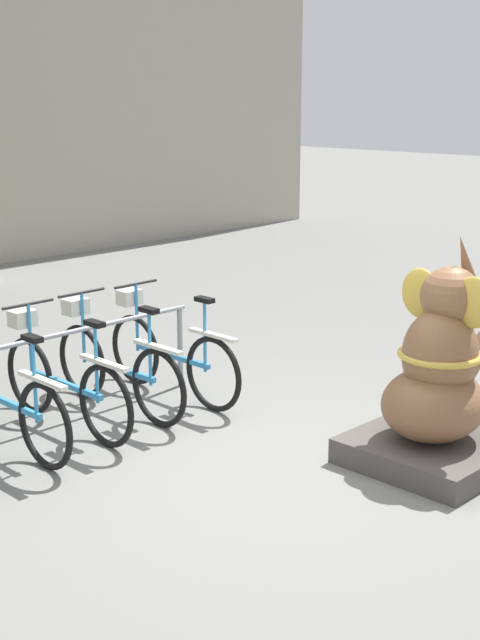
% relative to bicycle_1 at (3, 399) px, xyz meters
% --- Properties ---
extents(ground_plane, '(60.00, 60.00, 0.00)m').
position_rel_bicycle_1_xyz_m(ground_plane, '(1.20, -1.80, -0.40)').
color(ground_plane, slate).
extents(bike_rack, '(2.85, 0.05, 0.77)m').
position_rel_bicycle_1_xyz_m(bike_rack, '(0.56, 0.15, 0.18)').
color(bike_rack, gray).
rests_on(bike_rack, ground_plane).
extents(bicycle_1, '(0.48, 1.71, 0.98)m').
position_rel_bicycle_1_xyz_m(bicycle_1, '(0.00, 0.00, 0.00)').
color(bicycle_1, black).
rests_on(bicycle_1, ground_plane).
extents(bicycle_2, '(0.48, 1.71, 0.98)m').
position_rel_bicycle_1_xyz_m(bicycle_2, '(0.56, 0.02, 0.00)').
color(bicycle_2, black).
rests_on(bicycle_2, ground_plane).
extents(bicycle_3, '(0.48, 1.71, 0.98)m').
position_rel_bicycle_1_xyz_m(bicycle_3, '(1.13, 0.06, 0.00)').
color(bicycle_3, black).
rests_on(bicycle_3, ground_plane).
extents(bicycle_4, '(0.48, 1.71, 0.98)m').
position_rel_bicycle_1_xyz_m(bicycle_4, '(1.69, 0.01, 0.00)').
color(bicycle_4, black).
rests_on(bicycle_4, ground_plane).
extents(elephant_statue, '(1.07, 1.07, 1.70)m').
position_rel_bicycle_1_xyz_m(elephant_statue, '(2.09, -2.49, 0.17)').
color(elephant_statue, '#4C4742').
rests_on(elephant_statue, ground_plane).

